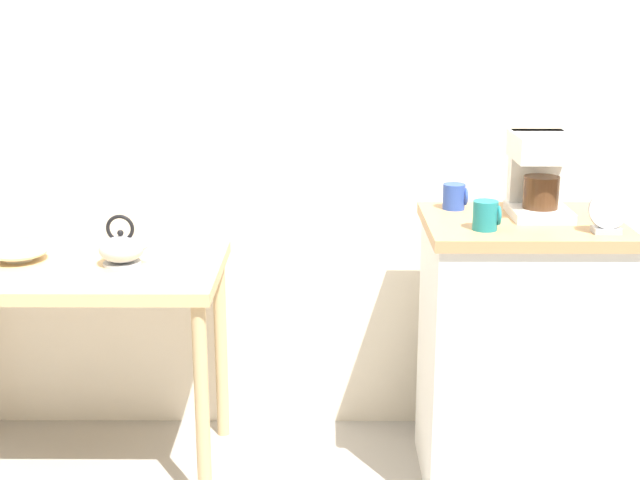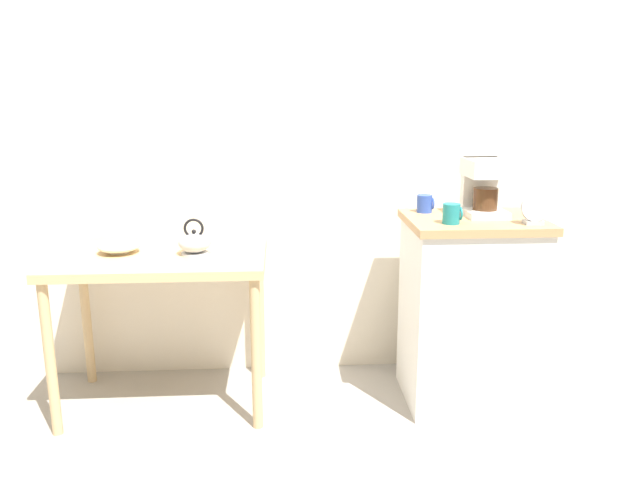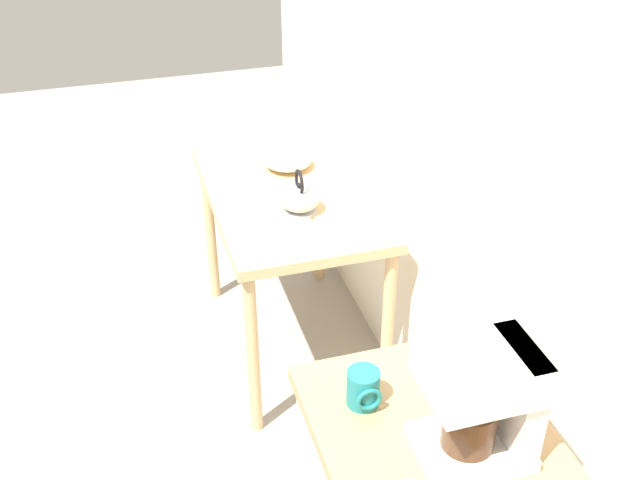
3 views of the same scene
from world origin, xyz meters
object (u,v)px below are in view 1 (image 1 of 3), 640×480
at_px(bowl_stoneware, 18,251).
at_px(coffee_maker, 540,171).
at_px(mug_dark_teal, 486,215).
at_px(mug_blue, 455,197).
at_px(table_clock, 608,215).
at_px(teakettle, 122,249).

distance_m(bowl_stoneware, coffee_maker, 1.68).
relative_size(bowl_stoneware, mug_dark_teal, 2.15).
xyz_separation_m(mug_blue, mug_dark_teal, (0.05, -0.26, 0.00)).
bearing_deg(bowl_stoneware, table_clock, -7.62).
distance_m(coffee_maker, mug_dark_teal, 0.29).
bearing_deg(mug_blue, bowl_stoneware, -177.73).
relative_size(teakettle, table_clock, 1.40).
xyz_separation_m(coffee_maker, table_clock, (0.15, -0.22, -0.09)).
xyz_separation_m(coffee_maker, mug_dark_teal, (-0.20, -0.19, -0.10)).
bearing_deg(table_clock, coffee_maker, 124.31).
bearing_deg(mug_dark_teal, mug_blue, 101.72).
xyz_separation_m(mug_dark_teal, table_clock, (0.35, -0.03, 0.01)).
bearing_deg(teakettle, mug_blue, 5.49).
distance_m(bowl_stoneware, mug_dark_teal, 1.49).
relative_size(coffee_maker, mug_dark_teal, 2.98).
height_order(bowl_stoneware, mug_dark_teal, mug_dark_teal).
xyz_separation_m(bowl_stoneware, coffee_maker, (1.66, -0.02, 0.27)).
bearing_deg(mug_dark_teal, table_clock, -5.74).
bearing_deg(table_clock, mug_blue, 143.30).
height_order(teakettle, table_clock, table_clock).
bearing_deg(coffee_maker, teakettle, -178.96).
height_order(bowl_stoneware, table_clock, table_clock).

